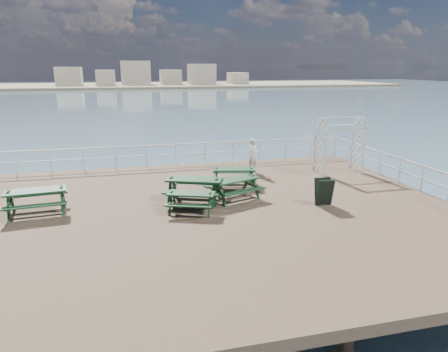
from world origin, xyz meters
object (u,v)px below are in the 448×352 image
at_px(picnic_table_d, 191,198).
at_px(picnic_table_e, 235,184).
at_px(picnic_table_b, 194,185).
at_px(picnic_table_c, 234,173).
at_px(trellis_arbor, 339,148).
at_px(person, 253,156).
at_px(picnic_table_a, 36,196).

bearing_deg(picnic_table_d, picnic_table_e, 49.98).
distance_m(picnic_table_b, picnic_table_c, 2.49).
xyz_separation_m(picnic_table_b, picnic_table_c, (1.93, 1.57, -0.09)).
distance_m(picnic_table_d, trellis_arbor, 8.39).
height_order(picnic_table_d, person, person).
distance_m(picnic_table_b, picnic_table_e, 1.52).
xyz_separation_m(picnic_table_c, person, (1.45, 1.89, 0.26)).
bearing_deg(picnic_table_d, picnic_table_b, 95.97).
bearing_deg(trellis_arbor, picnic_table_a, -168.04).
height_order(picnic_table_d, picnic_table_e, picnic_table_e).
bearing_deg(picnic_table_c, person, 64.86).
bearing_deg(picnic_table_a, picnic_table_d, -17.27).
distance_m(picnic_table_e, trellis_arbor, 6.33).
relative_size(picnic_table_b, person, 1.54).
xyz_separation_m(picnic_table_e, person, (1.87, 3.55, 0.23)).
bearing_deg(picnic_table_a, picnic_table_e, -5.95).
relative_size(picnic_table_c, picnic_table_e, 0.90).
height_order(picnic_table_b, picnic_table_c, picnic_table_b).
bearing_deg(picnic_table_e, person, 42.32).
relative_size(picnic_table_b, picnic_table_e, 1.11).
height_order(picnic_table_b, picnic_table_e, picnic_table_b).
distance_m(trellis_arbor, person, 4.00).
xyz_separation_m(picnic_table_c, picnic_table_e, (-0.42, -1.66, 0.03)).
height_order(picnic_table_a, picnic_table_c, picnic_table_a).
relative_size(picnic_table_b, picnic_table_d, 1.27).
height_order(picnic_table_a, trellis_arbor, trellis_arbor).
bearing_deg(picnic_table_e, picnic_table_b, 156.73).
bearing_deg(picnic_table_b, person, 67.34).
bearing_deg(picnic_table_a, picnic_table_c, 6.90).
bearing_deg(person, picnic_table_d, -162.25).
bearing_deg(person, picnic_table_e, -151.04).
bearing_deg(trellis_arbor, picnic_table_d, -153.81).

